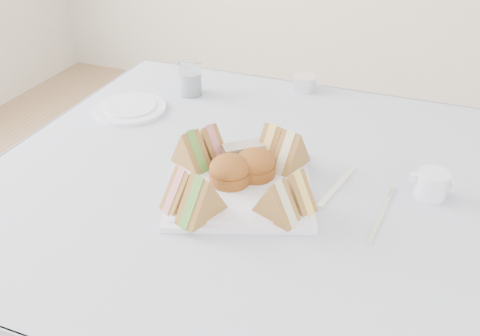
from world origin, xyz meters
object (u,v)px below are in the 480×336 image
(water_glass, at_px, (190,79))
(creamer_jug, at_px, (432,184))
(serving_plate, at_px, (240,186))
(table, at_px, (234,294))

(water_glass, xyz_separation_m, creamer_jug, (0.65, -0.27, -0.02))
(serving_plate, bearing_deg, water_glass, 107.62)
(creamer_jug, bearing_deg, table, 179.18)
(table, distance_m, water_glass, 0.59)
(creamer_jug, bearing_deg, water_glass, 149.10)
(table, xyz_separation_m, water_glass, (-0.25, 0.32, 0.42))
(water_glass, relative_size, creamer_jug, 1.46)
(water_glass, height_order, creamer_jug, water_glass)
(serving_plate, bearing_deg, table, 103.28)
(water_glass, bearing_deg, creamer_jug, -22.43)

